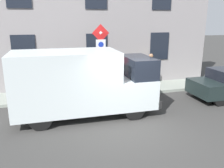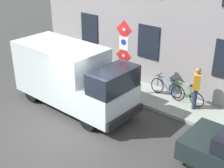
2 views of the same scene
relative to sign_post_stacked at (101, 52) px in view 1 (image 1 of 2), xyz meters
The scene contains 8 objects.
ground_plane 4.14m from the sign_post_stacked, behind, with size 80.00×80.00×0.00m, color #363534.
sidewalk_slab 2.22m from the sign_post_stacked, 13.16° to the right, with size 1.79×14.97×0.14m, color gray.
building_facade 2.28m from the sign_post_stacked, ahead, with size 0.75×12.97×6.72m.
sign_post_stacked is the anchor object (origin of this frame).
delivery_van 2.38m from the sign_post_stacked, 148.39° to the left, with size 2.09×5.36×2.50m.
bicycle_green 3.12m from the sign_post_stacked, 66.81° to the right, with size 0.46×1.71×0.89m.
bicycle_blue 2.51m from the sign_post_stacked, 56.35° to the right, with size 0.46×1.71×0.89m.
pedestrian 3.23m from the sign_post_stacked, 73.62° to the right, with size 0.47×0.40×1.72m.
Camera 1 is at (-6.82, 2.60, 3.61)m, focal length 37.56 mm.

